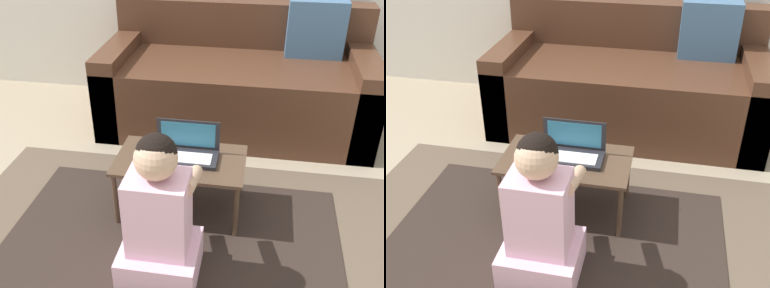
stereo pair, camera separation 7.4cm
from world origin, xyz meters
TOP-DOWN VIEW (x-y plane):
  - ground_plane at (0.00, 0.00)m, footprint 16.00×16.00m
  - area_rug at (-0.10, -0.02)m, footprint 2.16×1.33m
  - couch at (0.10, 1.21)m, footprint 1.72×0.82m
  - laptop_desk at (-0.10, 0.21)m, footprint 0.62×0.36m
  - laptop at (-0.07, 0.23)m, footprint 0.31×0.16m
  - computer_mouse at (-0.29, 0.22)m, footprint 0.06×0.11m
  - person_seated at (-0.10, -0.23)m, footprint 0.32×0.40m

SIDE VIEW (x-z plane):
  - ground_plane at x=0.00m, z-range 0.00..0.00m
  - area_rug at x=-0.10m, z-range 0.00..0.01m
  - laptop_desk at x=-0.10m, z-range 0.12..0.43m
  - couch at x=0.10m, z-range -0.13..0.70m
  - person_seated at x=-0.10m, z-range -0.04..0.64m
  - computer_mouse at x=-0.29m, z-range 0.31..0.35m
  - laptop at x=-0.07m, z-range 0.25..0.42m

